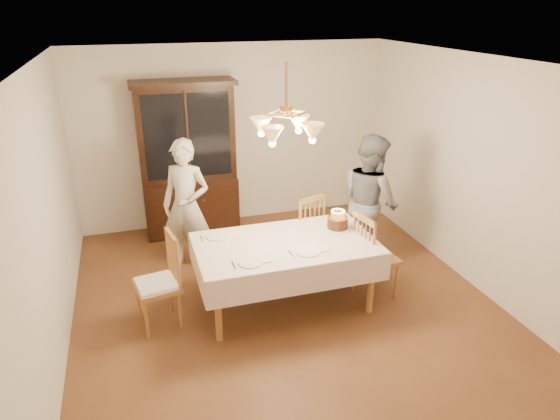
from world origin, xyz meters
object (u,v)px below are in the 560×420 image
object	(u,v)px
birthday_cake	(337,223)
chair_far_side	(302,234)
china_hutch	(188,162)
elderly_woman	(186,206)
dining_table	(286,249)

from	to	relation	value
birthday_cake	chair_far_side	bearing A→B (deg)	108.50
china_hutch	elderly_woman	size ratio (longest dim) A/B	1.31
dining_table	elderly_woman	xyz separation A→B (m)	(-0.89, 1.18, 0.14)
birthday_cake	elderly_woman	bearing A→B (deg)	146.48
birthday_cake	china_hutch	bearing A→B (deg)	123.04
chair_far_side	birthday_cake	size ratio (longest dim) A/B	3.33
dining_table	elderly_woman	bearing A→B (deg)	126.89
chair_far_side	birthday_cake	distance (m)	0.74
dining_table	birthday_cake	world-z (taller)	birthday_cake
china_hutch	elderly_woman	bearing A→B (deg)	-99.48
dining_table	china_hutch	xyz separation A→B (m)	(-0.71, 2.25, 0.36)
dining_table	chair_far_side	distance (m)	0.91
china_hutch	chair_far_side	size ratio (longest dim) A/B	2.16
elderly_woman	dining_table	bearing A→B (deg)	-21.21
chair_far_side	china_hutch	bearing A→B (deg)	127.82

